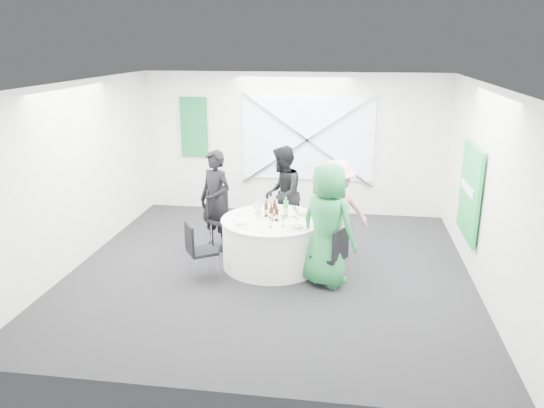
# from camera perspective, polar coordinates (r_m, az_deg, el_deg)

# --- Properties ---
(floor) EXTENTS (6.00, 6.00, 0.00)m
(floor) POSITION_cam_1_polar(r_m,az_deg,el_deg) (8.19, -0.21, -7.11)
(floor) COLOR black
(floor) RESTS_ON ground
(ceiling) EXTENTS (6.00, 6.00, 0.00)m
(ceiling) POSITION_cam_1_polar(r_m,az_deg,el_deg) (7.49, -0.23, 12.82)
(ceiling) COLOR white
(ceiling) RESTS_ON wall_back
(wall_back) EXTENTS (6.00, 0.00, 6.00)m
(wall_back) POSITION_cam_1_polar(r_m,az_deg,el_deg) (10.63, 2.22, 6.47)
(wall_back) COLOR silver
(wall_back) RESTS_ON floor
(wall_front) EXTENTS (6.00, 0.00, 6.00)m
(wall_front) POSITION_cam_1_polar(r_m,az_deg,el_deg) (4.93, -5.47, -6.40)
(wall_front) COLOR silver
(wall_front) RESTS_ON floor
(wall_left) EXTENTS (0.00, 6.00, 6.00)m
(wall_left) POSITION_cam_1_polar(r_m,az_deg,el_deg) (8.68, -20.22, 2.99)
(wall_left) COLOR silver
(wall_left) RESTS_ON floor
(wall_right) EXTENTS (0.00, 6.00, 6.00)m
(wall_right) POSITION_cam_1_polar(r_m,az_deg,el_deg) (7.87, 21.93, 1.42)
(wall_right) COLOR silver
(wall_right) RESTS_ON floor
(window_panel) EXTENTS (2.60, 0.03, 1.60)m
(window_panel) POSITION_cam_1_polar(r_m,az_deg,el_deg) (10.55, 3.83, 6.91)
(window_panel) COLOR silver
(window_panel) RESTS_ON wall_back
(window_brace_a) EXTENTS (2.63, 0.05, 1.84)m
(window_brace_a) POSITION_cam_1_polar(r_m,az_deg,el_deg) (10.51, 3.81, 6.87)
(window_brace_a) COLOR silver
(window_brace_a) RESTS_ON window_panel
(window_brace_b) EXTENTS (2.63, 0.05, 1.84)m
(window_brace_b) POSITION_cam_1_polar(r_m,az_deg,el_deg) (10.51, 3.81, 6.87)
(window_brace_b) COLOR silver
(window_brace_b) RESTS_ON window_panel
(green_banner) EXTENTS (0.55, 0.04, 1.20)m
(green_banner) POSITION_cam_1_polar(r_m,az_deg,el_deg) (10.92, -8.39, 8.19)
(green_banner) COLOR #156A2C
(green_banner) RESTS_ON wall_back
(green_sign) EXTENTS (0.05, 1.20, 1.40)m
(green_sign) POSITION_cam_1_polar(r_m,az_deg,el_deg) (8.47, 20.50, 1.23)
(green_sign) COLOR green
(green_sign) RESTS_ON wall_right
(banquet_table) EXTENTS (1.56, 1.56, 0.76)m
(banquet_table) POSITION_cam_1_polar(r_m,az_deg,el_deg) (8.23, 0.00, -4.13)
(banquet_table) COLOR white
(banquet_table) RESTS_ON floor
(chair_back) EXTENTS (0.44, 0.45, 0.88)m
(chair_back) POSITION_cam_1_polar(r_m,az_deg,el_deg) (9.15, 1.64, -1.05)
(chair_back) COLOR black
(chair_back) RESTS_ON floor
(chair_back_left) EXTENTS (0.65, 0.65, 1.03)m
(chair_back_left) POSITION_cam_1_polar(r_m,az_deg,el_deg) (8.89, -5.30, -0.99)
(chair_back_left) COLOR black
(chair_back_left) RESTS_ON floor
(chair_back_right) EXTENTS (0.56, 0.56, 0.88)m
(chair_back_right) POSITION_cam_1_polar(r_m,az_deg,el_deg) (8.73, 6.21, -2.02)
(chair_back_right) COLOR black
(chair_back_right) RESTS_ON floor
(chair_front_right) EXTENTS (0.55, 0.54, 0.87)m
(chair_front_right) POSITION_cam_1_polar(r_m,az_deg,el_deg) (7.56, 6.66, -5.18)
(chair_front_right) COLOR black
(chair_front_right) RESTS_ON floor
(chair_front_left) EXTENTS (0.54, 0.54, 0.86)m
(chair_front_left) POSITION_cam_1_polar(r_m,az_deg,el_deg) (7.79, -8.07, -4.60)
(chair_front_left) COLOR black
(chair_front_left) RESTS_ON floor
(person_man_back_left) EXTENTS (0.73, 0.65, 1.68)m
(person_man_back_left) POSITION_cam_1_polar(r_m,az_deg,el_deg) (8.78, -6.09, 0.35)
(person_man_back_left) COLOR black
(person_man_back_left) RESTS_ON floor
(person_man_back) EXTENTS (0.46, 0.82, 1.68)m
(person_man_back) POSITION_cam_1_polar(r_m,az_deg,el_deg) (9.12, 1.11, 1.05)
(person_man_back) COLOR black
(person_man_back) RESTS_ON floor
(person_woman_pink) EXTENTS (1.16, 0.81, 1.64)m
(person_woman_pink) POSITION_cam_1_polar(r_m,az_deg,el_deg) (8.31, 6.89, -0.81)
(person_woman_pink) COLOR pink
(person_woman_pink) RESTS_ON floor
(person_woman_green) EXTENTS (1.04, 0.94, 1.78)m
(person_woman_green) POSITION_cam_1_polar(r_m,az_deg,el_deg) (7.48, 5.98, -2.28)
(person_woman_green) COLOR #20783B
(person_woman_green) RESTS_ON floor
(plate_back) EXTENTS (0.25, 0.25, 0.01)m
(plate_back) POSITION_cam_1_polar(r_m,az_deg,el_deg) (8.61, 0.59, -0.42)
(plate_back) COLOR white
(plate_back) RESTS_ON banquet_table
(plate_back_left) EXTENTS (0.27, 0.27, 0.01)m
(plate_back_left) POSITION_cam_1_polar(r_m,az_deg,el_deg) (8.37, -2.86, -0.96)
(plate_back_left) COLOR white
(plate_back_left) RESTS_ON banquet_table
(plate_back_right) EXTENTS (0.28, 0.28, 0.04)m
(plate_back_right) POSITION_cam_1_polar(r_m,az_deg,el_deg) (8.28, 3.29, -1.11)
(plate_back_right) COLOR white
(plate_back_right) RESTS_ON banquet_table
(plate_front_right) EXTENTS (0.28, 0.28, 0.04)m
(plate_front_right) POSITION_cam_1_polar(r_m,az_deg,el_deg) (7.70, 2.70, -2.54)
(plate_front_right) COLOR white
(plate_front_right) RESTS_ON banquet_table
(plate_front_left) EXTENTS (0.29, 0.29, 0.01)m
(plate_front_left) POSITION_cam_1_polar(r_m,az_deg,el_deg) (7.83, -3.00, -2.24)
(plate_front_left) COLOR white
(plate_front_left) RESTS_ON banquet_table
(napkin) EXTENTS (0.18, 0.14, 0.04)m
(napkin) POSITION_cam_1_polar(r_m,az_deg,el_deg) (7.81, -3.36, -2.08)
(napkin) COLOR white
(napkin) RESTS_ON plate_front_left
(beer_bottle_a) EXTENTS (0.06, 0.06, 0.26)m
(beer_bottle_a) POSITION_cam_1_polar(r_m,az_deg,el_deg) (8.17, -0.62, -0.70)
(beer_bottle_a) COLOR #361909
(beer_bottle_a) RESTS_ON banquet_table
(beer_bottle_b) EXTENTS (0.06, 0.06, 0.26)m
(beer_bottle_b) POSITION_cam_1_polar(r_m,az_deg,el_deg) (8.21, 0.28, -0.62)
(beer_bottle_b) COLOR #361909
(beer_bottle_b) RESTS_ON banquet_table
(beer_bottle_c) EXTENTS (0.06, 0.06, 0.24)m
(beer_bottle_c) POSITION_cam_1_polar(r_m,az_deg,el_deg) (7.99, 0.50, -1.21)
(beer_bottle_c) COLOR #361909
(beer_bottle_c) RESTS_ON banquet_table
(beer_bottle_d) EXTENTS (0.06, 0.06, 0.27)m
(beer_bottle_d) POSITION_cam_1_polar(r_m,az_deg,el_deg) (7.99, -0.09, -1.10)
(beer_bottle_d) COLOR #361909
(beer_bottle_d) RESTS_ON banquet_table
(green_water_bottle) EXTENTS (0.08, 0.08, 0.33)m
(green_water_bottle) POSITION_cam_1_polar(r_m,az_deg,el_deg) (8.13, 1.50, -0.58)
(green_water_bottle) COLOR green
(green_water_bottle) RESTS_ON banquet_table
(clear_water_bottle) EXTENTS (0.08, 0.08, 0.29)m
(clear_water_bottle) POSITION_cam_1_polar(r_m,az_deg,el_deg) (8.11, -1.53, -0.78)
(clear_water_bottle) COLOR white
(clear_water_bottle) RESTS_ON banquet_table
(wine_glass_a) EXTENTS (0.07, 0.07, 0.17)m
(wine_glass_a) POSITION_cam_1_polar(r_m,az_deg,el_deg) (8.16, 2.38, -0.56)
(wine_glass_a) COLOR white
(wine_glass_a) RESTS_ON banquet_table
(wine_glass_b) EXTENTS (0.07, 0.07, 0.17)m
(wine_glass_b) POSITION_cam_1_polar(r_m,az_deg,el_deg) (7.71, -0.14, -1.62)
(wine_glass_b) COLOR white
(wine_glass_b) RESTS_ON banquet_table
(wine_glass_c) EXTENTS (0.07, 0.07, 0.17)m
(wine_glass_c) POSITION_cam_1_polar(r_m,az_deg,el_deg) (7.76, 1.18, -1.51)
(wine_glass_c) COLOR white
(wine_glass_c) RESTS_ON banquet_table
(wine_glass_d) EXTENTS (0.07, 0.07, 0.17)m
(wine_glass_d) POSITION_cam_1_polar(r_m,az_deg,el_deg) (8.32, -1.90, -0.21)
(wine_glass_d) COLOR white
(wine_glass_d) RESTS_ON banquet_table
(wine_glass_e) EXTENTS (0.07, 0.07, 0.17)m
(wine_glass_e) POSITION_cam_1_polar(r_m,az_deg,el_deg) (8.06, 2.69, -0.80)
(wine_glass_e) COLOR white
(wine_glass_e) RESTS_ON banquet_table
(wine_glass_f) EXTENTS (0.07, 0.07, 0.17)m
(wine_glass_f) POSITION_cam_1_polar(r_m,az_deg,el_deg) (8.37, -1.21, -0.11)
(wine_glass_f) COLOR white
(wine_glass_f) RESTS_ON banquet_table
(fork_a) EXTENTS (0.15, 0.02, 0.01)m
(fork_a) POSITION_cam_1_polar(r_m,az_deg,el_deg) (8.61, 1.45, -0.46)
(fork_a) COLOR silver
(fork_a) RESTS_ON banquet_table
(knife_a) EXTENTS (0.15, 0.02, 0.01)m
(knife_a) POSITION_cam_1_polar(r_m,az_deg,el_deg) (8.64, -0.65, -0.39)
(knife_a) COLOR silver
(knife_a) RESTS_ON banquet_table
(fork_b) EXTENTS (0.11, 0.12, 0.01)m
(fork_b) POSITION_cam_1_polar(r_m,az_deg,el_deg) (7.60, 1.74, -2.88)
(fork_b) COLOR silver
(fork_b) RESTS_ON banquet_table
(knife_b) EXTENTS (0.11, 0.12, 0.01)m
(knife_b) POSITION_cam_1_polar(r_m,az_deg,el_deg) (7.81, 3.53, -2.35)
(knife_b) COLOR silver
(knife_b) RESTS_ON banquet_table
(fork_c) EXTENTS (0.08, 0.14, 0.01)m
(fork_c) POSITION_cam_1_polar(r_m,az_deg,el_deg) (8.14, 4.05, -1.54)
(fork_c) COLOR silver
(fork_c) RESTS_ON banquet_table
(knife_c) EXTENTS (0.08, 0.14, 0.01)m
(knife_c) POSITION_cam_1_polar(r_m,az_deg,el_deg) (8.43, 3.15, -0.86)
(knife_c) COLOR silver
(knife_c) RESTS_ON banquet_table
(fork_d) EXTENTS (0.09, 0.14, 0.01)m
(fork_d) POSITION_cam_1_polar(r_m,az_deg,el_deg) (8.56, -2.13, -0.57)
(fork_d) COLOR silver
(fork_d) RESTS_ON banquet_table
(knife_d) EXTENTS (0.08, 0.14, 0.01)m
(knife_d) POSITION_cam_1_polar(r_m,az_deg,el_deg) (8.28, -3.80, -1.21)
(knife_d) COLOR silver
(knife_d) RESTS_ON banquet_table
(fork_e) EXTENTS (0.10, 0.13, 0.01)m
(fork_e) POSITION_cam_1_polar(r_m,az_deg,el_deg) (8.01, -4.04, -1.86)
(fork_e) COLOR silver
(fork_e) RESTS_ON banquet_table
(knife_e) EXTENTS (0.11, 0.12, 0.01)m
(knife_e) POSITION_cam_1_polar(r_m,az_deg,el_deg) (7.70, -2.82, -2.64)
(knife_e) COLOR silver
(knife_e) RESTS_ON banquet_table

